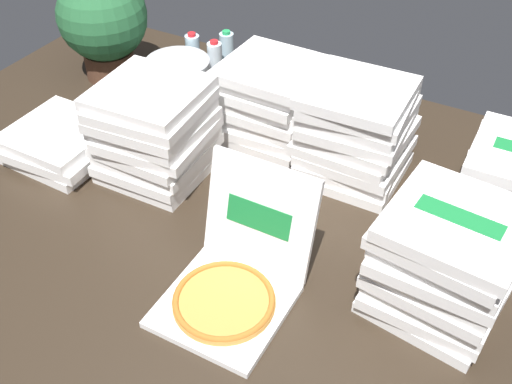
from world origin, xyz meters
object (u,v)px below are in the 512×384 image
at_px(water_bottle_1, 215,62).
at_px(water_bottle_4, 133,99).
at_px(open_pizza_box, 234,279).
at_px(water_bottle_0, 235,79).
at_px(water_bottle_3, 227,52).
at_px(water_bottle_5, 176,110).
at_px(pizza_stack_right_near, 155,132).
at_px(water_bottle_2, 156,96).
at_px(pizza_stack_left_near, 63,142).
at_px(pizza_stack_right_mid, 445,261).
at_px(pizza_stack_left_mid, 356,131).
at_px(water_bottle_6, 193,55).
at_px(potted_plant, 103,20).
at_px(pizza_stack_center_near, 271,99).
at_px(ice_bucket, 179,78).

bearing_deg(water_bottle_1, water_bottle_4, -106.75).
height_order(open_pizza_box, water_bottle_0, open_pizza_box).
distance_m(water_bottle_3, water_bottle_5, 0.56).
bearing_deg(pizza_stack_right_near, water_bottle_0, 91.17).
bearing_deg(water_bottle_2, pizza_stack_left_near, -111.03).
bearing_deg(water_bottle_3, water_bottle_1, -88.66).
height_order(water_bottle_0, water_bottle_1, same).
bearing_deg(water_bottle_0, water_bottle_5, -104.28).
relative_size(pizza_stack_right_mid, water_bottle_5, 2.02).
xyz_separation_m(open_pizza_box, pizza_stack_left_mid, (0.08, 0.77, 0.11)).
height_order(open_pizza_box, pizza_stack_right_near, open_pizza_box).
xyz_separation_m(water_bottle_2, water_bottle_5, (0.14, -0.06, 0.00)).
distance_m(pizza_stack_right_mid, water_bottle_3, 1.63).
height_order(water_bottle_5, water_bottle_6, same).
bearing_deg(potted_plant, water_bottle_3, 32.66).
bearing_deg(water_bottle_4, pizza_stack_right_mid, -14.96).
height_order(water_bottle_1, water_bottle_5, same).
relative_size(pizza_stack_right_near, water_bottle_1, 1.96).
xyz_separation_m(pizza_stack_right_mid, water_bottle_2, (-1.38, 0.46, -0.09)).
bearing_deg(water_bottle_4, water_bottle_3, 76.74).
bearing_deg(water_bottle_6, open_pizza_box, -51.80).
relative_size(water_bottle_2, water_bottle_3, 1.00).
xyz_separation_m(open_pizza_box, water_bottle_6, (-0.89, 1.13, 0.03)).
xyz_separation_m(pizza_stack_center_near, water_bottle_3, (-0.43, 0.37, -0.06)).
xyz_separation_m(pizza_stack_center_near, water_bottle_0, (-0.27, 0.16, -0.06)).
bearing_deg(potted_plant, water_bottle_6, 31.11).
distance_m(ice_bucket, water_bottle_1, 0.20).
bearing_deg(pizza_stack_left_near, pizza_stack_center_near, 39.60).
distance_m(open_pizza_box, water_bottle_1, 1.34).
bearing_deg(potted_plant, water_bottle_4, -36.95).
bearing_deg(potted_plant, water_bottle_1, 21.80).
height_order(pizza_stack_right_mid, water_bottle_5, pizza_stack_right_mid).
distance_m(water_bottle_2, water_bottle_5, 0.15).
bearing_deg(water_bottle_6, water_bottle_1, -6.97).
bearing_deg(potted_plant, pizza_stack_left_mid, -6.19).
relative_size(open_pizza_box, pizza_stack_right_near, 1.13).
relative_size(water_bottle_2, potted_plant, 0.42).
xyz_separation_m(open_pizza_box, water_bottle_2, (-0.82, 0.73, 0.03)).
bearing_deg(open_pizza_box, water_bottle_3, 121.63).
distance_m(pizza_stack_right_mid, ice_bucket, 1.55).
relative_size(pizza_stack_right_mid, water_bottle_6, 2.02).
xyz_separation_m(pizza_stack_left_near, water_bottle_3, (0.23, 0.92, 0.04)).
xyz_separation_m(pizza_stack_center_near, pizza_stack_left_near, (-0.66, -0.54, -0.10)).
relative_size(ice_bucket, water_bottle_6, 1.38).
xyz_separation_m(water_bottle_5, potted_plant, (-0.55, 0.24, 0.18)).
relative_size(pizza_stack_right_mid, water_bottle_0, 2.02).
bearing_deg(water_bottle_6, ice_bucket, -76.21).
xyz_separation_m(pizza_stack_left_near, water_bottle_1, (0.23, 0.80, 0.04)).
bearing_deg(pizza_stack_left_near, pizza_stack_left_mid, 23.73).
distance_m(pizza_stack_left_mid, water_bottle_0, 0.72).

